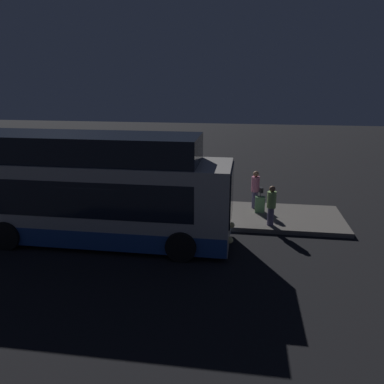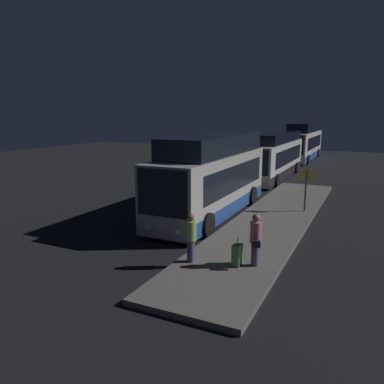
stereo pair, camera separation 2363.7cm
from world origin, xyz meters
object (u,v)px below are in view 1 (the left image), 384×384
(suitcase, at_px, (260,204))
(passenger_boarding, at_px, (256,188))
(bus_lead, at_px, (95,194))
(passenger_waiting, at_px, (271,204))
(sign_post, at_px, (90,171))

(suitcase, bearing_deg, passenger_boarding, 111.59)
(bus_lead, height_order, passenger_waiting, bus_lead)
(suitcase, height_order, sign_post, sign_post)
(passenger_waiting, xyz_separation_m, sign_post, (-8.85, 2.36, 0.54))
(suitcase, bearing_deg, passenger_waiting, -75.64)
(passenger_boarding, bearing_deg, passenger_waiting, -3.97)
(passenger_waiting, height_order, suitcase, passenger_waiting)
(passenger_boarding, distance_m, sign_post, 8.26)
(bus_lead, bearing_deg, passenger_waiting, 17.00)
(passenger_boarding, bearing_deg, bus_lead, -76.10)
(bus_lead, distance_m, passenger_boarding, 7.42)
(passenger_waiting, bearing_deg, suitcase, -173.34)
(passenger_boarding, bearing_deg, suitcase, 1.31)
(bus_lead, bearing_deg, passenger_boarding, 34.18)
(bus_lead, distance_m, suitcase, 7.40)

